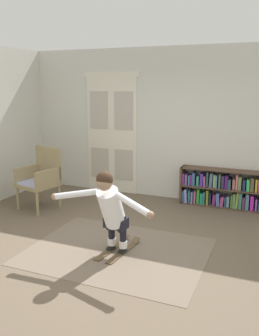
{
  "coord_description": "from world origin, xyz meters",
  "views": [
    {
      "loc": [
        1.96,
        -4.17,
        2.2
      ],
      "look_at": [
        0.03,
        0.45,
        1.05
      ],
      "focal_mm": 38.84,
      "sensor_mm": 36.0,
      "label": 1
    }
  ],
  "objects_px": {
    "bookshelf": "(226,190)",
    "wicker_chair": "(41,177)",
    "skis_pair": "(119,249)",
    "person_skier": "(111,206)"
  },
  "relations": [
    {
      "from": "skis_pair",
      "to": "person_skier",
      "type": "xyz_separation_m",
      "value": [
        -0.02,
        -0.19,
        0.67
      ]
    },
    {
      "from": "bookshelf",
      "to": "person_skier",
      "type": "xyz_separation_m",
      "value": [
        -1.1,
        -2.59,
        0.37
      ]
    },
    {
      "from": "skis_pair",
      "to": "bookshelf",
      "type": "bearing_deg",
      "value": 65.93
    },
    {
      "from": "bookshelf",
      "to": "wicker_chair",
      "type": "bearing_deg",
      "value": -156.94
    },
    {
      "from": "wicker_chair",
      "to": "skis_pair",
      "type": "distance_m",
      "value": 2.37
    },
    {
      "from": "wicker_chair",
      "to": "skis_pair",
      "type": "relative_size",
      "value": 1.35
    },
    {
      "from": "bookshelf",
      "to": "skis_pair",
      "type": "relative_size",
      "value": 2.04
    },
    {
      "from": "wicker_chair",
      "to": "bookshelf",
      "type": "bearing_deg",
      "value": 23.06
    },
    {
      "from": "bookshelf",
      "to": "skis_pair",
      "type": "height_order",
      "value": "bookshelf"
    },
    {
      "from": "skis_pair",
      "to": "person_skier",
      "type": "bearing_deg",
      "value": -96.75
    }
  ]
}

